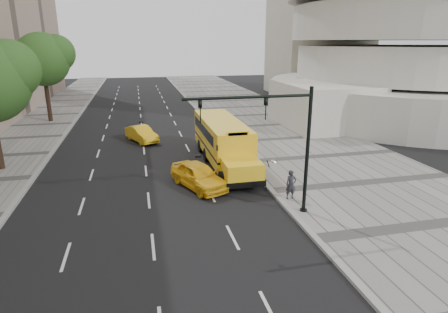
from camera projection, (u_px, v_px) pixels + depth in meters
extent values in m
plane|color=black|center=(161.00, 170.00, 25.48)|extent=(140.00, 140.00, 0.00)
cube|color=gray|center=(322.00, 157.00, 28.04)|extent=(12.00, 140.00, 0.15)
cube|color=gray|center=(245.00, 162.00, 26.75)|extent=(0.30, 140.00, 0.15)
cube|color=gray|center=(34.00, 178.00, 23.73)|extent=(0.30, 140.00, 0.15)
cylinder|color=silver|center=(407.00, 97.00, 44.38)|extent=(32.00, 32.00, 4.00)
cylinder|color=silver|center=(412.00, 62.00, 43.17)|extent=(26.00, 26.00, 3.60)
cylinder|color=silver|center=(418.00, 23.00, 41.93)|extent=(27.60, 27.60, 3.60)
cube|color=silver|center=(323.00, 105.00, 37.80)|extent=(8.00, 10.00, 4.40)
sphere|color=#234918|center=(9.00, 70.00, 23.94)|extent=(3.83, 3.83, 3.83)
cylinder|color=black|center=(47.00, 95.00, 39.54)|extent=(0.44, 0.44, 5.85)
sphere|color=#234918|center=(42.00, 59.00, 38.46)|extent=(5.45, 5.45, 5.45)
sphere|color=#234918|center=(56.00, 53.00, 38.86)|extent=(3.81, 3.81, 3.81)
sphere|color=#234918|center=(31.00, 64.00, 37.97)|extent=(3.54, 3.54, 3.54)
cube|color=yellow|center=(222.00, 137.00, 26.97)|extent=(2.50, 9.00, 2.45)
cube|color=yellow|center=(242.00, 170.00, 22.05)|extent=(2.20, 2.00, 1.10)
cube|color=black|center=(246.00, 184.00, 21.39)|extent=(2.38, 0.25, 0.35)
cube|color=black|center=(222.00, 144.00, 27.12)|extent=(2.52, 9.00, 0.12)
cube|color=black|center=(238.00, 147.00, 22.69)|extent=(2.05, 0.10, 0.90)
cube|color=black|center=(220.00, 129.00, 27.29)|extent=(2.52, 7.50, 0.70)
cube|color=yellow|center=(238.00, 134.00, 22.45)|extent=(1.40, 0.12, 0.28)
ellipsoid|color=silver|center=(275.00, 163.00, 20.84)|extent=(0.32, 0.32, 0.14)
cylinder|color=black|center=(270.00, 165.00, 21.05)|extent=(0.36, 0.47, 0.58)
cylinder|color=black|center=(222.00, 179.00, 22.26)|extent=(0.30, 1.00, 1.00)
cylinder|color=black|center=(258.00, 176.00, 22.75)|extent=(0.30, 1.00, 1.00)
cylinder|color=black|center=(206.00, 155.00, 27.10)|extent=(0.30, 1.00, 1.00)
cylinder|color=black|center=(236.00, 153.00, 27.59)|extent=(0.30, 1.00, 1.00)
cylinder|color=black|center=(201.00, 146.00, 29.43)|extent=(0.30, 1.00, 1.00)
cylinder|color=black|center=(228.00, 144.00, 29.91)|extent=(0.30, 1.00, 1.00)
imported|color=yellow|center=(198.00, 175.00, 22.19)|extent=(3.33, 4.76, 1.51)
imported|color=yellow|center=(142.00, 134.00, 32.48)|extent=(2.95, 4.29, 1.34)
imported|color=#2B2B32|center=(291.00, 185.00, 20.20)|extent=(0.59, 0.39, 1.62)
cylinder|color=black|center=(307.00, 153.00, 18.07)|extent=(0.18, 0.18, 6.40)
cylinder|color=black|center=(303.00, 211.00, 18.98)|extent=(0.36, 0.36, 0.25)
cylinder|color=black|center=(249.00, 97.00, 16.60)|extent=(6.00, 0.14, 0.14)
imported|color=black|center=(266.00, 109.00, 16.93)|extent=(0.16, 0.20, 1.00)
imported|color=black|center=(200.00, 111.00, 16.28)|extent=(0.16, 0.20, 1.00)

